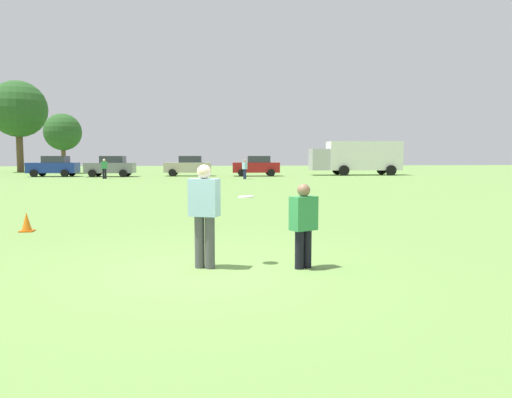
{
  "coord_description": "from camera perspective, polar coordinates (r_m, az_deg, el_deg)",
  "views": [
    {
      "loc": [
        -0.14,
        -8.02,
        1.89
      ],
      "look_at": [
        1.16,
        2.69,
        0.93
      ],
      "focal_mm": 34.55,
      "sensor_mm": 36.0,
      "label": 1
    }
  ],
  "objects": [
    {
      "name": "ground_plane",
      "position": [
        8.24,
        -5.8,
        -8.17
      ],
      "size": [
        160.41,
        160.41,
        0.0
      ],
      "primitive_type": "plane",
      "color": "#6B9347"
    },
    {
      "name": "player_defender",
      "position": [
        8.22,
        5.52,
        -2.6
      ],
      "size": [
        0.5,
        0.42,
        1.42
      ],
      "color": "black",
      "rests_on": "ground"
    },
    {
      "name": "parked_car_far_right",
      "position": [
        44.59,
        0.05,
        3.86
      ],
      "size": [
        4.3,
        2.41,
        1.82
      ],
      "color": "maroon",
      "rests_on": "ground"
    },
    {
      "name": "frisbee",
      "position": [
        8.47,
        -1.17,
        0.25
      ],
      "size": [
        0.27,
        0.27,
        0.04
      ],
      "color": "white"
    },
    {
      "name": "tree_center_elm",
      "position": [
        61.21,
        -25.83,
        9.33
      ],
      "size": [
        6.21,
        6.21,
        10.09
      ],
      "color": "brown",
      "rests_on": "ground"
    },
    {
      "name": "bystander_sideline_watcher",
      "position": [
        38.79,
        -1.31,
        3.6
      ],
      "size": [
        0.4,
        0.49,
        1.55
      ],
      "color": "#1E234C",
      "rests_on": "ground"
    },
    {
      "name": "parked_car_near_right",
      "position": [
        45.25,
        -7.83,
        3.83
      ],
      "size": [
        4.3,
        2.41,
        1.82
      ],
      "color": "#B7AD99",
      "rests_on": "ground"
    },
    {
      "name": "bystander_far_jogger",
      "position": [
        41.28,
        -17.15,
        3.5
      ],
      "size": [
        0.45,
        0.28,
        1.59
      ],
      "color": "black",
      "rests_on": "ground"
    },
    {
      "name": "tree_east_birch",
      "position": [
        55.02,
        -21.47,
        7.2
      ],
      "size": [
        3.8,
        3.8,
        6.18
      ],
      "color": "brown",
      "rests_on": "ground"
    },
    {
      "name": "box_truck",
      "position": [
        47.84,
        11.63,
        4.83
      ],
      "size": [
        8.63,
        3.33,
        3.18
      ],
      "color": "white",
      "rests_on": "ground"
    },
    {
      "name": "player_thrower",
      "position": [
        8.22,
        -5.99,
        -1.28
      ],
      "size": [
        0.54,
        0.43,
        1.73
      ],
      "color": "#4C4C51",
      "rests_on": "ground"
    },
    {
      "name": "traffic_cone",
      "position": [
        13.44,
        -25.02,
        -2.47
      ],
      "size": [
        0.32,
        0.32,
        0.48
      ],
      "color": "#D8590C",
      "rests_on": "ground"
    },
    {
      "name": "parked_car_center",
      "position": [
        47.02,
        -22.37,
        3.54
      ],
      "size": [
        4.3,
        2.41,
        1.82
      ],
      "color": "navy",
      "rests_on": "ground"
    },
    {
      "name": "parked_car_mid_right",
      "position": [
        45.12,
        -16.45,
        3.67
      ],
      "size": [
        4.3,
        2.41,
        1.82
      ],
      "color": "slate",
      "rests_on": "ground"
    }
  ]
}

